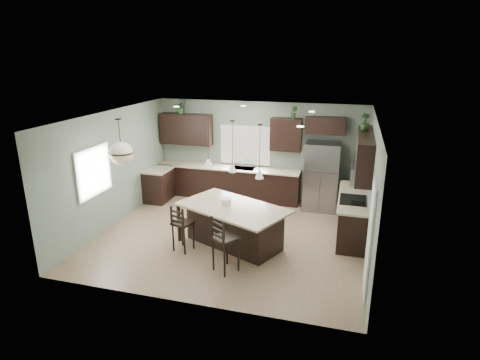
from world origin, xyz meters
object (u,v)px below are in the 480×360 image
(kitchen_island, at_px, (233,226))
(serving_dish, at_px, (226,201))
(plant_back_left, at_px, (181,107))
(bar_stool_left, at_px, (183,228))
(bar_stool_right, at_px, (226,244))
(refrigerator, at_px, (322,176))

(kitchen_island, relative_size, serving_dish, 9.69)
(kitchen_island, height_order, plant_back_left, plant_back_left)
(bar_stool_left, height_order, plant_back_left, plant_back_left)
(bar_stool_right, bearing_deg, bar_stool_left, -173.96)
(refrigerator, bearing_deg, bar_stool_left, -128.91)
(bar_stool_left, xyz_separation_m, bar_stool_right, (1.14, -0.57, 0.06))
(bar_stool_right, bearing_deg, plant_back_left, 155.57)
(refrigerator, bearing_deg, kitchen_island, -121.02)
(serving_dish, bearing_deg, bar_stool_left, -143.68)
(kitchen_island, height_order, bar_stool_right, bar_stool_right)
(refrigerator, bearing_deg, serving_dish, -124.53)
(refrigerator, distance_m, bar_stool_right, 4.12)
(refrigerator, height_order, bar_stool_left, refrigerator)
(refrigerator, height_order, serving_dish, refrigerator)
(kitchen_island, height_order, serving_dish, serving_dish)
(serving_dish, relative_size, bar_stool_right, 0.21)
(serving_dish, height_order, bar_stool_left, serving_dish)
(serving_dish, relative_size, plant_back_left, 0.61)
(plant_back_left, bearing_deg, bar_stool_left, -66.92)
(kitchen_island, bearing_deg, serving_dish, 180.00)
(serving_dish, distance_m, bar_stool_right, 1.28)
(refrigerator, bearing_deg, plant_back_left, 176.20)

